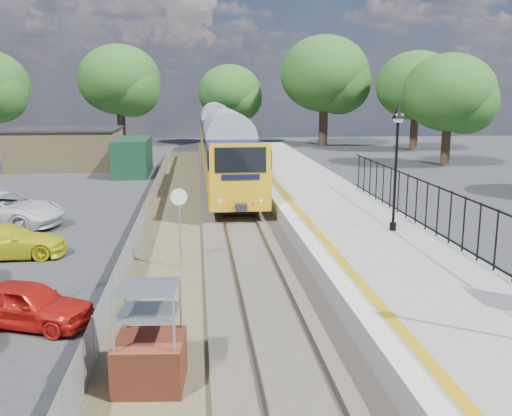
{
  "coord_description": "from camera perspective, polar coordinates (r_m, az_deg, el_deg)",
  "views": [
    {
      "loc": [
        -1.88,
        -13.89,
        5.97
      ],
      "look_at": [
        0.12,
        5.28,
        2.0
      ],
      "focal_mm": 40.0,
      "sensor_mm": 36.0,
      "label": 1
    }
  ],
  "objects": [
    {
      "name": "ground",
      "position": [
        15.24,
        1.63,
        -11.44
      ],
      "size": [
        120.0,
        120.0,
        0.0
      ],
      "primitive_type": "plane",
      "color": "#2D2D30",
      "rests_on": "ground"
    },
    {
      "name": "track_bed",
      "position": [
        24.33,
        -2.47,
        -2.36
      ],
      "size": [
        5.9,
        80.0,
        0.29
      ],
      "color": "#473F38",
      "rests_on": "ground"
    },
    {
      "name": "platform",
      "position": [
        23.38,
        9.29,
        -2.17
      ],
      "size": [
        5.0,
        70.0,
        0.9
      ],
      "primitive_type": "cube",
      "color": "gray",
      "rests_on": "ground"
    },
    {
      "name": "platform_edge",
      "position": [
        22.83,
        4.32,
        -1.22
      ],
      "size": [
        0.9,
        70.0,
        0.01
      ],
      "color": "silver",
      "rests_on": "platform"
    },
    {
      "name": "victorian_lamp_north",
      "position": [
        21.21,
        13.94,
        6.78
      ],
      "size": [
        0.44,
        0.44,
        4.6
      ],
      "color": "black",
      "rests_on": "platform"
    },
    {
      "name": "palisade_fence",
      "position": [
        18.66,
        21.07,
        -1.96
      ],
      "size": [
        0.12,
        26.0,
        2.0
      ],
      "color": "black",
      "rests_on": "platform"
    },
    {
      "name": "wire_fence",
      "position": [
        26.54,
        -10.85,
        -0.24
      ],
      "size": [
        0.06,
        52.0,
        1.2
      ],
      "color": "#999EA3",
      "rests_on": "ground"
    },
    {
      "name": "outbuilding",
      "position": [
        46.21,
        -17.28,
        5.59
      ],
      "size": [
        10.8,
        10.1,
        3.12
      ],
      "color": "#907C51",
      "rests_on": "ground"
    },
    {
      "name": "tree_line",
      "position": [
        55.99,
        -2.66,
        12.28
      ],
      "size": [
        56.8,
        43.8,
        11.88
      ],
      "color": "#332319",
      "rests_on": "ground"
    },
    {
      "name": "train",
      "position": [
        45.17,
        -3.58,
        7.01
      ],
      "size": [
        2.82,
        40.83,
        3.51
      ],
      "color": "gold",
      "rests_on": "ground"
    },
    {
      "name": "brick_plinth",
      "position": [
        11.99,
        -10.62,
        -12.73
      ],
      "size": [
        1.48,
        1.48,
        2.21
      ],
      "rotation": [
        0.0,
        0.0,
        -0.08
      ],
      "color": "brown",
      "rests_on": "ground"
    },
    {
      "name": "speed_sign",
      "position": [
        19.23,
        -7.68,
        -0.68
      ],
      "size": [
        0.56,
        0.12,
        2.8
      ],
      "rotation": [
        0.0,
        0.0,
        0.09
      ],
      "color": "#999EA3",
      "rests_on": "ground"
    },
    {
      "name": "car_red",
      "position": [
        15.99,
        -21.92,
        -8.91
      ],
      "size": [
        3.72,
        2.51,
        1.18
      ],
      "primitive_type": "imported",
      "rotation": [
        0.0,
        0.0,
        1.21
      ],
      "color": "red",
      "rests_on": "ground"
    },
    {
      "name": "car_yellow",
      "position": [
        22.63,
        -23.71,
        -3.06
      ],
      "size": [
        4.32,
        1.96,
        1.23
      ],
      "primitive_type": "imported",
      "rotation": [
        0.0,
        0.0,
        1.63
      ],
      "color": "yellow",
      "rests_on": "ground"
    },
    {
      "name": "car_white",
      "position": [
        27.72,
        -24.22,
        -0.18
      ],
      "size": [
        6.11,
        3.9,
        1.57
      ],
      "primitive_type": "imported",
      "rotation": [
        0.0,
        0.0,
        1.33
      ],
      "color": "silver",
      "rests_on": "ground"
    }
  ]
}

